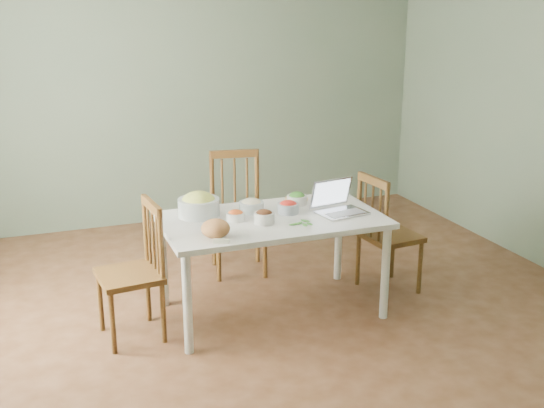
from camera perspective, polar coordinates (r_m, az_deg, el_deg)
name	(u,v)px	position (r m, az deg, el deg)	size (l,w,h in m)	color
floor	(276,316)	(4.98, 0.37, -9.51)	(5.00, 5.00, 0.00)	#492814
wall_back	(188,90)	(6.90, -7.13, 9.63)	(5.00, 0.00, 2.70)	slate
wall_front	(539,268)	(2.46, 21.76, -5.10)	(5.00, 0.00, 2.70)	slate
dining_table	(272,265)	(4.90, 0.00, -5.24)	(1.57, 0.88, 0.74)	white
chair_far	(238,215)	(5.58, -2.89, -0.90)	(0.45, 0.43, 1.01)	#3A200E
chair_left	(129,272)	(4.60, -12.10, -5.72)	(0.42, 0.40, 0.95)	#3A200E
chair_right	(390,233)	(5.32, 10.03, -2.44)	(0.42, 0.40, 0.95)	#3A200E
bread_boule	(216,228)	(4.37, -4.84, -2.09)	(0.19, 0.19, 0.12)	#B48250
butter_stick	(221,241)	(4.28, -4.35, -3.17)	(0.10, 0.03, 0.03)	white
bowl_squash	(199,204)	(4.81, -6.26, -0.03)	(0.30, 0.30, 0.17)	#EAE55C
bowl_carrot	(236,215)	(4.70, -3.12, -0.97)	(0.13, 0.13, 0.07)	#D84C12
bowl_onion	(251,205)	(4.88, -1.78, -0.12)	(0.18, 0.18, 0.10)	beige
bowl_mushroom	(264,217)	(4.64, -0.68, -1.08)	(0.14, 0.14, 0.09)	#3B140B
bowl_redpep	(288,207)	(4.86, 1.39, -0.25)	(0.16, 0.16, 0.09)	red
bowl_broccoli	(297,198)	(5.06, 2.14, 0.48)	(0.15, 0.15, 0.09)	#1F5B0F
flatbread	(296,199)	(5.19, 2.09, 0.44)	(0.18, 0.18, 0.02)	#D1B484
basil_bunch	(300,222)	(4.64, 2.40, -1.58)	(0.19, 0.19, 0.02)	#3F7C2F
laptop	(343,198)	(4.84, 6.05, 0.48)	(0.34, 0.30, 0.23)	silver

